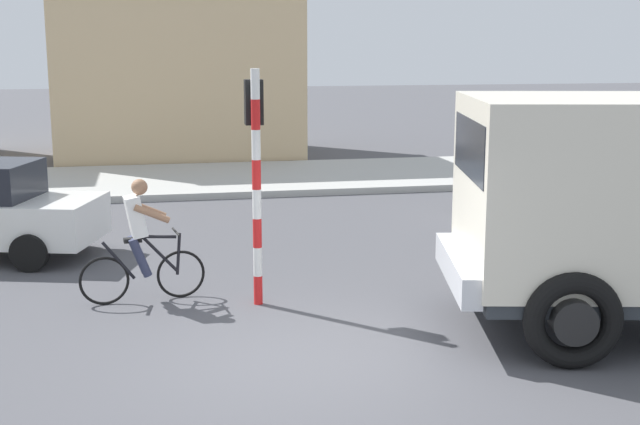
# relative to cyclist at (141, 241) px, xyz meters

# --- Properties ---
(ground_plane) EXTENTS (120.00, 120.00, 0.00)m
(ground_plane) POSITION_rel_cyclist_xyz_m (1.74, -2.70, -0.86)
(ground_plane) COLOR #4C4C51
(sidewalk_far) EXTENTS (80.00, 5.00, 0.16)m
(sidewalk_far) POSITION_rel_cyclist_xyz_m (1.74, 10.13, -0.78)
(sidewalk_far) COLOR #ADADA8
(sidewalk_far) RESTS_ON ground
(cyclist) EXTENTS (1.72, 0.54, 1.72)m
(cyclist) POSITION_rel_cyclist_xyz_m (0.00, 0.00, 0.00)
(cyclist) COLOR black
(cyclist) RESTS_ON ground
(traffic_light_pole) EXTENTS (0.24, 0.43, 3.20)m
(traffic_light_pole) POSITION_rel_cyclist_xyz_m (1.56, -0.36, 1.20)
(traffic_light_pole) COLOR red
(traffic_light_pole) RESTS_ON ground
(car_white_mid) EXTENTS (4.10, 2.07, 1.60)m
(car_white_mid) POSITION_rel_cyclist_xyz_m (8.68, 4.46, -0.05)
(car_white_mid) COLOR white
(car_white_mid) RESTS_ON ground
(building_mid_block) EXTENTS (7.28, 5.69, 6.21)m
(building_mid_block) POSITION_rel_cyclist_xyz_m (1.13, 15.51, 2.25)
(building_mid_block) COLOR #D1B284
(building_mid_block) RESTS_ON ground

